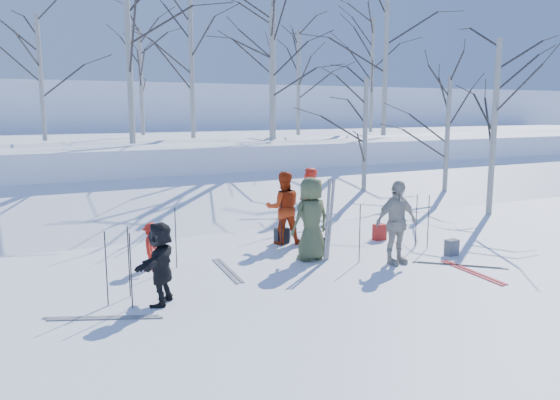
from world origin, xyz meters
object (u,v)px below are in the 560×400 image
skier_redor_behind (283,208)px  backpack_dark (282,236)px  skier_olive_center (311,219)px  skier_grey_west (161,263)px  skier_red_north (308,204)px  skier_red_seated (152,246)px  backpack_grey (452,248)px  dog (321,242)px  backpack_red (379,232)px  skier_cream_east (396,222)px

skier_redor_behind → backpack_dark: skier_redor_behind is taller
skier_olive_center → skier_grey_west: size_ratio=1.29×
skier_red_north → skier_red_seated: size_ratio=1.86×
skier_redor_behind → backpack_grey: size_ratio=4.91×
skier_redor_behind → dog: skier_redor_behind is taller
skier_olive_center → skier_redor_behind: 1.66m
backpack_red → backpack_dark: 2.62m
skier_olive_center → skier_red_seated: skier_olive_center is taller
skier_red_seated → skier_cream_east: skier_cream_east is taller
dog → backpack_red: dog is taller
skier_redor_behind → skier_red_seated: size_ratio=1.82×
skier_red_seated → skier_grey_west: skier_grey_west is taller
skier_red_north → backpack_red: skier_red_north is taller
skier_red_seated → skier_cream_east: (4.97, -2.02, 0.43)m
skier_red_north → backpack_dark: skier_red_north is taller
dog → skier_olive_center: bearing=16.7°
skier_grey_west → backpack_grey: (6.97, 0.08, -0.55)m
dog → skier_grey_west: bearing=-2.6°
skier_red_seated → skier_grey_west: size_ratio=0.69×
backpack_red → backpack_dark: (-2.47, 0.86, -0.01)m
backpack_grey → skier_cream_east: bearing=177.5°
skier_cream_east → dog: (-0.96, 1.62, -0.69)m
skier_redor_behind → backpack_dark: size_ratio=4.67×
skier_red_north → backpack_red: size_ratio=4.55×
backpack_red → skier_red_seated: bearing=179.4°
skier_red_north → skier_cream_east: size_ratio=1.02×
skier_redor_behind → backpack_grey: (3.02, -2.84, -0.74)m
skier_red_north → skier_redor_behind: 0.82m
backpack_dark → dog: bearing=-69.2°
skier_redor_behind → backpack_red: size_ratio=4.44×
skier_red_north → skier_redor_behind: skier_red_north is taller
skier_cream_east → skier_grey_west: bearing=178.9°
skier_cream_east → backpack_grey: skier_cream_east is taller
skier_olive_center → backpack_grey: skier_olive_center is taller
dog → backpack_dark: dog is taller
skier_red_seated → backpack_red: size_ratio=2.45×
skier_cream_east → backpack_red: skier_cream_east is taller
skier_cream_east → skier_grey_west: 5.35m
skier_redor_behind → dog: 1.41m
backpack_red → dog: bearing=-170.5°
skier_red_seated → backpack_red: (6.03, -0.06, -0.30)m
skier_cream_east → backpack_grey: size_ratio=4.95×
dog → backpack_dark: bearing=-93.9°
skier_red_seated → backpack_grey: skier_red_seated is taller
skier_olive_center → dog: (0.57, 0.50, -0.71)m
skier_grey_west → backpack_dark: bearing=162.5°
skier_red_north → dog: (-0.38, -1.28, -0.71)m
skier_red_north → skier_cream_east: (0.58, -2.90, -0.01)m
backpack_dark → skier_cream_east: bearing=-63.4°
dog → backpack_grey: (2.59, -1.69, -0.06)m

